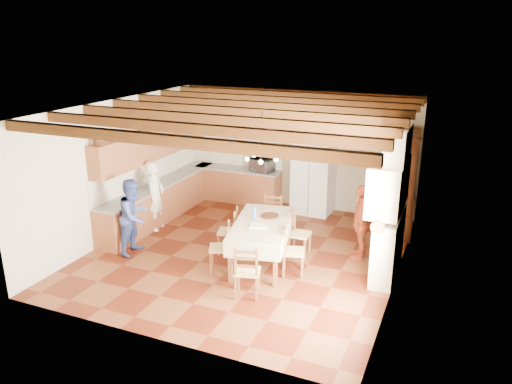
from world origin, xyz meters
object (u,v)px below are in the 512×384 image
person_woman_blue (134,216)px  person_man (155,196)px  chair_left_far (228,231)px  person_woman_red (361,222)px  chair_right_near (294,251)px  microwave (262,165)px  chair_right_far (300,233)px  dining_table (262,226)px  chair_left_near (220,247)px  refrigerator (314,176)px  hutch (403,184)px  chair_end_far (271,218)px  chair_end_near (247,270)px

person_woman_blue → person_man: bearing=15.4°
chair_left_far → person_woman_red: bearing=90.4°
chair_right_near → microwave: size_ratio=1.63×
chair_right_far → person_woman_blue: person_woman_blue is taller
person_woman_red → dining_table: bearing=-69.6°
chair_left_near → chair_right_far: size_ratio=1.00×
chair_left_far → person_woman_blue: bearing=-84.5°
refrigerator → microwave: size_ratio=3.22×
refrigerator → microwave: 1.41m
hutch → chair_end_far: size_ratio=2.40×
refrigerator → chair_left_far: 3.17m
chair_right_far → person_man: bearing=88.1°
dining_table → person_woman_red: size_ratio=1.40×
person_man → person_woman_blue: bearing=-176.6°
hutch → chair_right_far: 2.76m
chair_right_far → dining_table: bearing=137.4°
chair_left_far → chair_end_far: same height
chair_left_near → chair_right_far: bearing=111.9°
refrigerator → chair_end_near: bearing=-85.2°
dining_table → chair_right_near: 0.81m
chair_end_far → microwave: 2.36m
chair_end_near → dining_table: bearing=-94.2°
hutch → chair_end_near: hutch is taller
microwave → chair_end_near: bearing=-53.6°
hutch → chair_right_far: size_ratio=2.40×
chair_left_near → chair_end_far: 1.83m
hutch → person_woman_blue: hutch is taller
chair_end_far → chair_left_near: bearing=-107.2°
refrigerator → person_woman_blue: 4.58m
refrigerator → chair_right_near: size_ratio=1.97×
chair_left_far → chair_right_near: bearing=58.6°
refrigerator → chair_end_near: 4.49m
person_woman_red → microwave: 3.79m
refrigerator → chair_end_near: size_ratio=1.97×
chair_right_near → chair_end_far: same height
chair_end_near → person_woman_red: person_woman_red is taller
chair_right_near → chair_left_near: bearing=89.8°
chair_left_near → chair_right_near: same height
chair_left_far → microwave: 3.14m
chair_end_near → person_woman_blue: bearing=-30.4°
person_woman_blue → chair_right_near: bearing=-83.8°
chair_right_near → person_man: bearing=59.1°
hutch → chair_right_far: hutch is taller
chair_end_far → person_woman_red: person_woman_red is taller
chair_end_near → chair_end_far: (-0.53, 2.48, 0.00)m
chair_left_near → person_man: person_man is taller
chair_end_far → person_woman_red: 2.02m
dining_table → refrigerator: bearing=88.5°
dining_table → chair_left_far: 0.90m
dining_table → chair_end_near: size_ratio=2.24×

